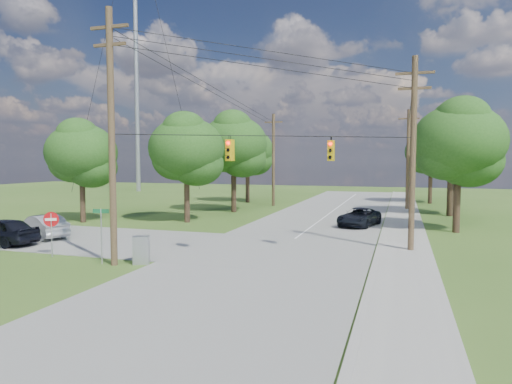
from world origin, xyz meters
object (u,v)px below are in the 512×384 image
(pole_north_w, at_px, (273,159))
(car_cross_silver, at_px, (42,226))
(pole_ne, at_px, (413,151))
(car_main_north, at_px, (359,217))
(pole_north_e, at_px, (408,159))
(do_not_enter_sign, at_px, (51,224))
(control_cabinet, at_px, (141,250))
(car_cross_dark, at_px, (1,231))
(pole_sw, at_px, (112,134))

(pole_north_w, distance_m, car_cross_silver, 26.33)
(pole_ne, distance_m, car_main_north, 10.80)
(car_cross_silver, height_order, car_main_north, car_cross_silver)
(pole_north_e, relative_size, do_not_enter_sign, 4.27)
(car_cross_silver, bearing_deg, control_cabinet, 89.09)
(car_cross_dark, xyz_separation_m, do_not_enter_sign, (5.20, -1.70, 0.88))
(pole_north_w, bearing_deg, car_cross_silver, -109.15)
(pole_sw, height_order, control_cabinet, pole_sw)
(pole_sw, relative_size, car_main_north, 2.49)
(car_cross_dark, xyz_separation_m, car_main_north, (19.32, 14.32, -0.13))
(car_cross_dark, bearing_deg, do_not_enter_sign, 73.81)
(pole_ne, bearing_deg, car_main_north, 111.47)
(pole_sw, relative_size, car_cross_silver, 2.68)
(car_cross_dark, height_order, car_main_north, car_cross_dark)
(pole_ne, height_order, pole_north_e, pole_ne)
(car_cross_dark, height_order, do_not_enter_sign, do_not_enter_sign)
(pole_north_w, bearing_deg, car_main_north, -51.43)
(car_cross_dark, bearing_deg, car_cross_silver, 172.79)
(pole_north_w, relative_size, car_cross_dark, 2.14)
(control_cabinet, bearing_deg, pole_north_e, 43.32)
(car_cross_silver, bearing_deg, car_main_north, 144.60)
(car_cross_silver, bearing_deg, pole_north_e, 160.71)
(pole_north_w, xyz_separation_m, control_cabinet, (1.50, -29.00, -4.45))
(car_cross_dark, relative_size, control_cabinet, 3.45)
(pole_sw, bearing_deg, control_cabinet, 28.61)
(pole_sw, bearing_deg, car_main_north, 59.08)
(pole_north_e, relative_size, pole_north_w, 1.00)
(pole_north_w, distance_m, car_main_north, 17.19)
(pole_sw, distance_m, car_cross_silver, 11.62)
(pole_north_w, xyz_separation_m, car_cross_dark, (-8.96, -27.30, -4.30))
(pole_ne, bearing_deg, car_cross_dark, -166.95)
(pole_sw, distance_m, pole_ne, 15.51)
(pole_north_e, distance_m, do_not_enter_sign, 34.13)
(car_cross_dark, bearing_deg, pole_north_e, 141.99)
(pole_sw, relative_size, pole_north_w, 1.20)
(pole_north_w, bearing_deg, pole_sw, -89.23)
(do_not_enter_sign, bearing_deg, pole_north_w, 57.73)
(car_cross_silver, xyz_separation_m, do_not_enter_sign, (4.76, -4.47, 0.94))
(pole_north_w, height_order, car_cross_silver, pole_north_w)
(pole_north_e, bearing_deg, pole_north_w, 180.00)
(pole_north_e, height_order, control_cabinet, pole_north_e)
(pole_ne, bearing_deg, do_not_enter_sign, -158.38)
(pole_sw, relative_size, pole_ne, 1.14)
(pole_north_e, distance_m, car_cross_dark, 35.87)
(pole_sw, distance_m, pole_north_w, 29.62)
(pole_north_e, distance_m, car_main_north, 14.17)
(pole_ne, height_order, car_main_north, pole_ne)
(pole_north_w, xyz_separation_m, car_cross_silver, (-8.52, -24.53, -4.36))
(pole_north_w, height_order, control_cabinet, pole_north_w)
(car_main_north, bearing_deg, pole_ne, -54.58)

